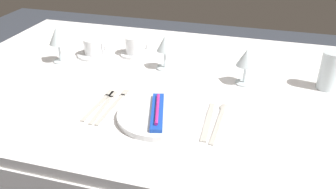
# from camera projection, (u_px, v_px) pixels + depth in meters

# --- Properties ---
(dining_table) EXTENTS (1.80, 1.11, 0.74)m
(dining_table) POSITION_uv_depth(u_px,v_px,m) (175.00, 101.00, 1.35)
(dining_table) COLOR white
(dining_table) RESTS_ON ground
(dinner_plate) EXTENTS (0.25, 0.25, 0.02)m
(dinner_plate) POSITION_uv_depth(u_px,v_px,m) (157.00, 116.00, 1.09)
(dinner_plate) COLOR white
(dinner_plate) RESTS_ON dining_table
(toothbrush_package) EXTENTS (0.09, 0.21, 0.02)m
(toothbrush_package) POSITION_uv_depth(u_px,v_px,m) (157.00, 111.00, 1.08)
(toothbrush_package) COLOR blue
(toothbrush_package) RESTS_ON dinner_plate
(fork_outer) EXTENTS (0.02, 0.23, 0.00)m
(fork_outer) POSITION_uv_depth(u_px,v_px,m) (114.00, 105.00, 1.16)
(fork_outer) COLOR beige
(fork_outer) RESTS_ON dining_table
(fork_inner) EXTENTS (0.03, 0.21, 0.00)m
(fork_inner) POSITION_uv_depth(u_px,v_px,m) (105.00, 105.00, 1.16)
(fork_inner) COLOR beige
(fork_inner) RESTS_ON dining_table
(fork_salad) EXTENTS (0.03, 0.21, 0.00)m
(fork_salad) POSITION_uv_depth(u_px,v_px,m) (100.00, 103.00, 1.17)
(fork_salad) COLOR beige
(fork_salad) RESTS_ON dining_table
(dinner_knife) EXTENTS (0.03, 0.21, 0.00)m
(dinner_knife) POSITION_uv_depth(u_px,v_px,m) (208.00, 122.00, 1.07)
(dinner_knife) COLOR beige
(dinner_knife) RESTS_ON dining_table
(spoon_soup) EXTENTS (0.03, 0.23, 0.01)m
(spoon_soup) POSITION_uv_depth(u_px,v_px,m) (220.00, 118.00, 1.09)
(spoon_soup) COLOR beige
(spoon_soup) RESTS_ON dining_table
(saucer_left) EXTENTS (0.13, 0.13, 0.01)m
(saucer_left) POSITION_uv_depth(u_px,v_px,m) (135.00, 54.00, 1.54)
(saucer_left) COLOR white
(saucer_left) RESTS_ON dining_table
(coffee_cup_left) EXTENTS (0.10, 0.08, 0.07)m
(coffee_cup_left) POSITION_uv_depth(u_px,v_px,m) (135.00, 45.00, 1.52)
(coffee_cup_left) COLOR white
(coffee_cup_left) RESTS_ON saucer_left
(saucer_right) EXTENTS (0.14, 0.14, 0.01)m
(saucer_right) POSITION_uv_depth(u_px,v_px,m) (94.00, 55.00, 1.53)
(saucer_right) COLOR white
(saucer_right) RESTS_ON dining_table
(coffee_cup_right) EXTENTS (0.10, 0.08, 0.07)m
(coffee_cup_right) POSITION_uv_depth(u_px,v_px,m) (93.00, 46.00, 1.51)
(coffee_cup_right) COLOR white
(coffee_cup_right) RESTS_ON saucer_right
(wine_glass_centre) EXTENTS (0.07, 0.07, 0.14)m
(wine_glass_centre) POSITION_uv_depth(u_px,v_px,m) (246.00, 59.00, 1.25)
(wine_glass_centre) COLOR silver
(wine_glass_centre) RESTS_ON dining_table
(wine_glass_left) EXTENTS (0.07, 0.07, 0.14)m
(wine_glass_left) POSITION_uv_depth(u_px,v_px,m) (165.00, 46.00, 1.37)
(wine_glass_left) COLOR silver
(wine_glass_left) RESTS_ON dining_table
(wine_glass_right) EXTENTS (0.07, 0.07, 0.15)m
(wine_glass_right) POSITION_uv_depth(u_px,v_px,m) (57.00, 37.00, 1.42)
(wine_glass_right) COLOR silver
(wine_glass_right) RESTS_ON dining_table
(drink_tumbler) EXTENTS (0.07, 0.07, 0.14)m
(drink_tumbler) POSITION_uv_depth(u_px,v_px,m) (329.00, 73.00, 1.24)
(drink_tumbler) COLOR silver
(drink_tumbler) RESTS_ON dining_table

